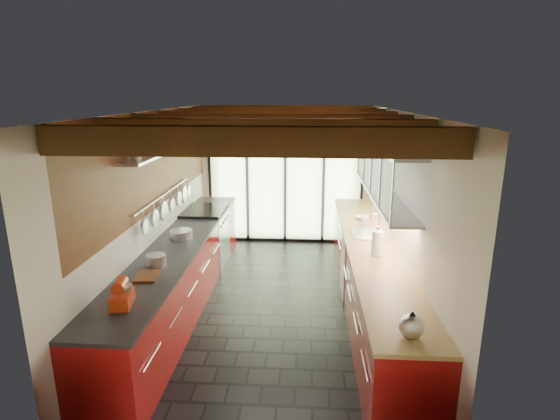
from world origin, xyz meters
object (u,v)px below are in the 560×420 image
object	(u,v)px
soap_bottle	(364,220)
stand_mixer	(122,294)
bowl	(361,218)
paper_towel	(377,243)
kettle	(412,325)

from	to	relation	value
soap_bottle	stand_mixer	bearing A→B (deg)	-133.66
stand_mixer	bowl	size ratio (longest dim) A/B	1.66
paper_towel	bowl	world-z (taller)	paper_towel
soap_bottle	bowl	distance (m)	0.35
stand_mixer	soap_bottle	bearing A→B (deg)	46.34
stand_mixer	soap_bottle	world-z (taller)	stand_mixer
kettle	bowl	xyz separation A→B (m)	(0.00, 3.39, -0.08)
kettle	stand_mixer	bearing A→B (deg)	171.29
kettle	paper_towel	bearing A→B (deg)	90.00
paper_towel	soap_bottle	xyz separation A→B (m)	(0.00, 1.22, -0.07)
stand_mixer	bowl	xyz separation A→B (m)	(2.54, 3.01, -0.08)
stand_mixer	paper_towel	xyz separation A→B (m)	(2.54, 1.44, 0.05)
paper_towel	soap_bottle	world-z (taller)	paper_towel
stand_mixer	kettle	xyz separation A→B (m)	(2.54, -0.39, -0.00)
soap_bottle	paper_towel	bearing A→B (deg)	-90.00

